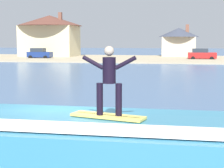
{
  "coord_description": "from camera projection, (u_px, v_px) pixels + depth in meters",
  "views": [
    {
      "loc": [
        3.36,
        -10.13,
        3.27
      ],
      "look_at": [
        1.04,
        2.72,
        1.67
      ],
      "focal_mm": 58.39,
      "sensor_mm": 36.0,
      "label": 1
    }
  ],
  "objects": [
    {
      "name": "house_small_cottage",
      "position": [
        179.0,
        40.0,
        66.95
      ],
      "size": [
        7.4,
        7.4,
        5.98
      ],
      "color": "beige",
      "rests_on": "ground_plane"
    },
    {
      "name": "car_far_shore",
      "position": [
        201.0,
        54.0,
        57.83
      ],
      "size": [
        4.4,
        2.32,
        1.86
      ],
      "color": "red",
      "rests_on": "ground_plane"
    },
    {
      "name": "surfer",
      "position": [
        109.0,
        77.0,
        8.83
      ],
      "size": [
        1.34,
        0.32,
        1.7
      ],
      "color": "black",
      "rests_on": "surfboard"
    },
    {
      "name": "surfboard",
      "position": [
        108.0,
        116.0,
        9.0
      ],
      "size": [
        1.94,
        0.95,
        0.06
      ],
      "color": "#EAD159",
      "rests_on": "wave_crest"
    },
    {
      "name": "shoreline_bank",
      "position": [
        157.0,
        59.0,
        60.29
      ],
      "size": [
        120.0,
        22.25,
        0.2
      ],
      "color": "tan",
      "rests_on": "ground_plane"
    },
    {
      "name": "ground_plane",
      "position": [
        62.0,
        149.0,
        10.88
      ],
      "size": [
        260.0,
        260.0,
        0.0
      ],
      "primitive_type": "plane",
      "color": "#415F87"
    },
    {
      "name": "wave_crest",
      "position": [
        85.0,
        142.0,
        9.41
      ],
      "size": [
        9.42,
        3.73,
        1.35
      ],
      "color": "teal",
      "rests_on": "ground_plane"
    },
    {
      "name": "car_near_shore",
      "position": [
        39.0,
        53.0,
        61.06
      ],
      "size": [
        4.01,
        2.17,
        1.86
      ],
      "color": "navy",
      "rests_on": "ground_plane"
    },
    {
      "name": "house_with_chimney",
      "position": [
        50.0,
        33.0,
        67.25
      ],
      "size": [
        12.05,
        12.05,
        8.14
      ],
      "color": "beige",
      "rests_on": "ground_plane"
    }
  ]
}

